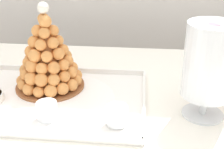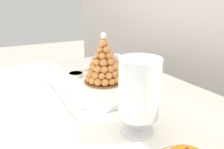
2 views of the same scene
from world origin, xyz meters
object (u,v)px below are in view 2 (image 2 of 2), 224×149
(serving_tray, at_px, (95,87))
(croquembouche, at_px, (104,64))
(dessert_cup_left, at_px, (60,76))
(macaron_goblet, at_px, (139,88))
(dessert_cup_centre, at_px, (89,102))
(wine_glass, at_px, (117,60))
(dessert_cup_mid_left, at_px, (75,87))
(creme_brulee_ramekin, at_px, (76,75))

(serving_tray, height_order, croquembouche, croquembouche)
(dessert_cup_left, relative_size, macaron_goblet, 0.18)
(dessert_cup_centre, distance_m, wine_glass, 0.39)
(dessert_cup_left, distance_m, macaron_goblet, 0.65)
(dessert_cup_left, height_order, dessert_cup_mid_left, dessert_cup_mid_left)
(dessert_cup_centre, relative_size, macaron_goblet, 0.20)
(dessert_cup_mid_left, xyz_separation_m, dessert_cup_centre, (0.19, -0.00, 0.00))
(dessert_cup_mid_left, xyz_separation_m, creme_brulee_ramekin, (-0.20, 0.07, -0.01))
(serving_tray, distance_m, dessert_cup_mid_left, 0.12)
(dessert_cup_centre, bearing_deg, croquembouche, 141.05)
(dessert_cup_mid_left, relative_size, macaron_goblet, 0.20)
(croquembouche, xyz_separation_m, dessert_cup_mid_left, (0.05, -0.19, -0.08))
(dessert_cup_mid_left, relative_size, creme_brulee_ramekin, 0.60)
(serving_tray, height_order, dessert_cup_left, dessert_cup_left)
(dessert_cup_centre, distance_m, creme_brulee_ramekin, 0.40)
(serving_tray, distance_m, wine_glass, 0.21)
(croquembouche, xyz_separation_m, creme_brulee_ramekin, (-0.16, -0.11, -0.09))
(dessert_cup_left, bearing_deg, creme_brulee_ramekin, 90.66)
(serving_tray, height_order, dessert_cup_mid_left, dessert_cup_mid_left)
(serving_tray, relative_size, dessert_cup_centre, 9.54)
(croquembouche, bearing_deg, dessert_cup_centre, -38.95)
(dessert_cup_mid_left, bearing_deg, serving_tray, 93.65)
(dessert_cup_left, relative_size, dessert_cup_centre, 0.89)
(macaron_goblet, bearing_deg, dessert_cup_centre, -161.19)
(serving_tray, xyz_separation_m, dessert_cup_mid_left, (0.01, -0.11, 0.03))
(creme_brulee_ramekin, distance_m, wine_glass, 0.27)
(serving_tray, xyz_separation_m, creme_brulee_ramekin, (-0.20, -0.04, 0.02))
(serving_tray, xyz_separation_m, dessert_cup_centre, (0.20, -0.12, 0.03))
(dessert_cup_centre, bearing_deg, macaron_goblet, 18.81)
(dessert_cup_centre, bearing_deg, serving_tray, 148.99)
(croquembouche, relative_size, dessert_cup_left, 5.48)
(dessert_cup_left, height_order, dessert_cup_centre, dessert_cup_centre)
(macaron_goblet, height_order, wine_glass, macaron_goblet)
(serving_tray, bearing_deg, dessert_cup_left, -146.29)
(dessert_cup_mid_left, bearing_deg, creme_brulee_ramekin, 160.09)
(serving_tray, bearing_deg, croquembouche, 118.51)
(serving_tray, relative_size, wine_glass, 3.38)
(dessert_cup_left, distance_m, dessert_cup_mid_left, 0.20)
(serving_tray, distance_m, dessert_cup_left, 0.24)
(macaron_goblet, bearing_deg, croquembouche, 166.85)
(dessert_cup_mid_left, relative_size, wine_glass, 0.35)
(dessert_cup_mid_left, height_order, macaron_goblet, macaron_goblet)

